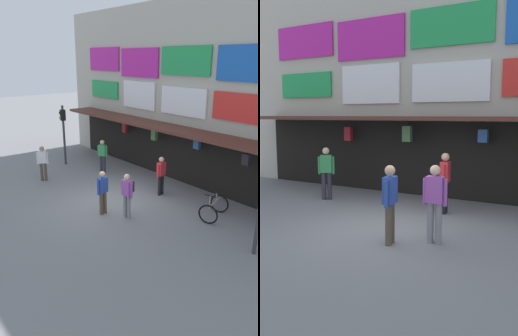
{
  "view_description": "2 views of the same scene",
  "coord_description": "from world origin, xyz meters",
  "views": [
    {
      "loc": [
        9.85,
        -7.24,
        5.57
      ],
      "look_at": [
        0.01,
        0.87,
        1.3
      ],
      "focal_mm": 35.4,
      "sensor_mm": 36.0,
      "label": 1
    },
    {
      "loc": [
        4.34,
        -7.54,
        2.71
      ],
      "look_at": [
        -0.48,
        0.94,
        1.34
      ],
      "focal_mm": 40.53,
      "sensor_mm": 36.0,
      "label": 2
    }
  ],
  "objects": [
    {
      "name": "pedestrian_in_green",
      "position": [
        1.34,
        -0.3,
        0.98
      ],
      "size": [
        0.53,
        0.38,
        1.68
      ],
      "color": "gray",
      "rests_on": "ground"
    },
    {
      "name": "bicycle_parked",
      "position": [
        3.39,
        2.07,
        0.39
      ],
      "size": [
        1.01,
        1.31,
        1.05
      ],
      "color": "black",
      "rests_on": "ground"
    },
    {
      "name": "shopfront",
      "position": [
        -0.0,
        4.57,
        3.96
      ],
      "size": [
        18.0,
        2.6,
        8.0
      ],
      "color": "#B2AD9E",
      "rests_on": "ground"
    },
    {
      "name": "ground_plane",
      "position": [
        0.0,
        0.0,
        0.0
      ],
      "size": [
        80.0,
        80.0,
        0.0
      ],
      "primitive_type": "plane",
      "color": "slate"
    },
    {
      "name": "pedestrian_in_yellow",
      "position": [
        -4.13,
        -0.96,
        0.95
      ],
      "size": [
        0.37,
        0.47,
        1.68
      ],
      "color": "brown",
      "rests_on": "ground"
    },
    {
      "name": "traffic_light_near",
      "position": [
        -5.75,
        1.09,
        2.14
      ],
      "size": [
        0.32,
        0.35,
        3.2
      ],
      "color": "#38383D",
      "rests_on": "ground"
    },
    {
      "name": "pedestrian_in_blue",
      "position": [
        0.62,
        2.11,
        0.95
      ],
      "size": [
        0.27,
        0.53,
        1.68
      ],
      "color": "black",
      "rests_on": "ground"
    },
    {
      "name": "pedestrian_in_black",
      "position": [
        0.55,
        -0.82,
        0.95
      ],
      "size": [
        0.27,
        0.52,
        1.68
      ],
      "color": "brown",
      "rests_on": "ground"
    },
    {
      "name": "pedestrian_in_purple",
      "position": [
        -3.34,
        1.91,
        0.98
      ],
      "size": [
        0.48,
        0.46,
        1.68
      ],
      "color": "#2D2D38",
      "rests_on": "ground"
    }
  ]
}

